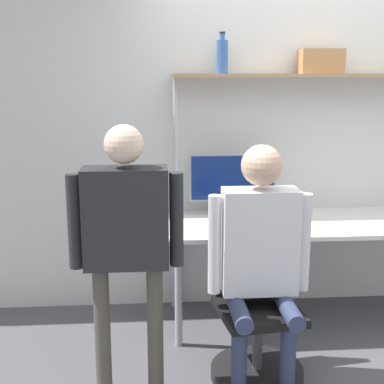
{
  "coord_description": "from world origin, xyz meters",
  "views": [
    {
      "loc": [
        -1.19,
        -3.22,
        1.8
      ],
      "look_at": [
        -0.96,
        -0.14,
        1.11
      ],
      "focal_mm": 50.0,
      "sensor_mm": 36.0,
      "label": 1
    }
  ],
  "objects": [
    {
      "name": "ground_plane",
      "position": [
        0.0,
        0.0,
        0.0
      ],
      "size": [
        12.0,
        12.0,
        0.0
      ],
      "primitive_type": "plane",
      "color": "#4C4C51"
    },
    {
      "name": "wall_back",
      "position": [
        0.0,
        0.8,
        1.35
      ],
      "size": [
        8.0,
        0.06,
        2.7
      ],
      "color": "silver",
      "rests_on": "ground_plane"
    },
    {
      "name": "desk",
      "position": [
        0.0,
        0.39,
        0.7
      ],
      "size": [
        2.18,
        0.75,
        0.76
      ],
      "color": "silver",
      "rests_on": "ground_plane"
    },
    {
      "name": "shelf_unit",
      "position": [
        0.0,
        0.63,
        1.54
      ],
      "size": [
        2.07,
        0.25,
        1.79
      ],
      "color": "#997A56",
      "rests_on": "ground_plane"
    },
    {
      "name": "monitor",
      "position": [
        -0.6,
        0.6,
        1.01
      ],
      "size": [
        0.64,
        0.24,
        0.46
      ],
      "color": "#B7B7BC",
      "rests_on": "desk"
    },
    {
      "name": "laptop",
      "position": [
        -0.53,
        0.29,
        0.83
      ],
      "size": [
        0.35,
        0.24,
        0.24
      ],
      "color": "#BCBCC1",
      "rests_on": "desk"
    },
    {
      "name": "cell_phone",
      "position": [
        -0.25,
        0.27,
        0.77
      ],
      "size": [
        0.07,
        0.15,
        0.01
      ],
      "color": "black",
      "rests_on": "desk"
    },
    {
      "name": "office_chair",
      "position": [
        -0.58,
        -0.3,
        0.27
      ],
      "size": [
        0.56,
        0.56,
        0.9
      ],
      "color": "black",
      "rests_on": "ground_plane"
    },
    {
      "name": "person_seated",
      "position": [
        -0.58,
        -0.34,
        0.83
      ],
      "size": [
        0.6,
        0.48,
        1.41
      ],
      "color": "#2D3856",
      "rests_on": "ground_plane"
    },
    {
      "name": "person_standing",
      "position": [
        -1.33,
        -0.44,
        0.98
      ],
      "size": [
        0.62,
        0.21,
        1.54
      ],
      "color": "#4C473D",
      "rests_on": "ground_plane"
    },
    {
      "name": "bottle_blue",
      "position": [
        -0.68,
        0.63,
        1.91
      ],
      "size": [
        0.08,
        0.08,
        0.29
      ],
      "color": "#335999",
      "rests_on": "shelf_unit"
    },
    {
      "name": "storage_box",
      "position": [
        0.03,
        0.63,
        1.88
      ],
      "size": [
        0.31,
        0.16,
        0.17
      ],
      "color": "#B27A47",
      "rests_on": "shelf_unit"
    }
  ]
}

